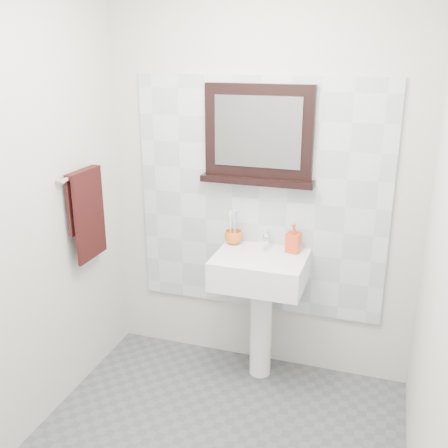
# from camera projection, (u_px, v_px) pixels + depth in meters

# --- Properties ---
(back_wall) EXTENTS (2.00, 0.01, 2.50)m
(back_wall) POSITION_uv_depth(u_px,v_px,m) (260.00, 183.00, 3.27)
(back_wall) COLOR beige
(back_wall) RESTS_ON ground
(front_wall) EXTENTS (2.00, 0.01, 2.50)m
(front_wall) POSITION_uv_depth(u_px,v_px,m) (38.00, 391.00, 1.29)
(front_wall) COLOR beige
(front_wall) RESTS_ON ground
(left_wall) EXTENTS (0.01, 2.20, 2.50)m
(left_wall) POSITION_uv_depth(u_px,v_px,m) (8.00, 220.00, 2.58)
(left_wall) COLOR beige
(left_wall) RESTS_ON ground
(right_wall) EXTENTS (0.01, 2.20, 2.50)m
(right_wall) POSITION_uv_depth(u_px,v_px,m) (443.00, 271.00, 1.99)
(right_wall) COLOR beige
(right_wall) RESTS_ON ground
(splashback) EXTENTS (1.60, 0.02, 1.50)m
(splashback) POSITION_uv_depth(u_px,v_px,m) (259.00, 199.00, 3.29)
(splashback) COLOR silver
(splashback) RESTS_ON back_wall
(pedestal_sink) EXTENTS (0.55, 0.44, 0.96)m
(pedestal_sink) POSITION_uv_depth(u_px,v_px,m) (260.00, 283.00, 3.23)
(pedestal_sink) COLOR white
(pedestal_sink) RESTS_ON ground
(toothbrush_cup) EXTENTS (0.15, 0.15, 0.09)m
(toothbrush_cup) POSITION_uv_depth(u_px,v_px,m) (234.00, 237.00, 3.34)
(toothbrush_cup) COLOR orange
(toothbrush_cup) RESTS_ON pedestal_sink
(toothbrushes) EXTENTS (0.05, 0.04, 0.21)m
(toothbrushes) POSITION_uv_depth(u_px,v_px,m) (233.00, 225.00, 3.32)
(toothbrushes) COLOR white
(toothbrushes) RESTS_ON toothbrush_cup
(soap_dispenser) EXTENTS (0.09, 0.10, 0.18)m
(soap_dispenser) POSITION_uv_depth(u_px,v_px,m) (294.00, 238.00, 3.19)
(soap_dispenser) COLOR red
(soap_dispenser) RESTS_ON pedestal_sink
(framed_mirror) EXTENTS (0.71, 0.11, 0.60)m
(framed_mirror) POSITION_uv_depth(u_px,v_px,m) (258.00, 137.00, 3.14)
(framed_mirror) COLOR black
(framed_mirror) RESTS_ON back_wall
(towel_bar) EXTENTS (0.07, 0.40, 0.03)m
(towel_bar) POSITION_uv_depth(u_px,v_px,m) (82.00, 173.00, 3.07)
(towel_bar) COLOR silver
(towel_bar) RESTS_ON left_wall
(hand_towel) EXTENTS (0.06, 0.30, 0.55)m
(hand_towel) POSITION_uv_depth(u_px,v_px,m) (87.00, 208.00, 3.13)
(hand_towel) COLOR black
(hand_towel) RESTS_ON towel_bar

